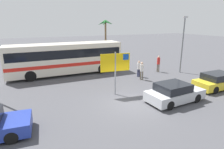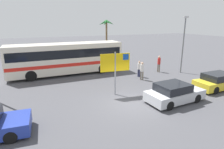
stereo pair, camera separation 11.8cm
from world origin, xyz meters
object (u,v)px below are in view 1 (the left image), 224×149
Objects in this scene: car_yellow at (219,81)px; pedestrian_near_sign at (158,62)px; car_silver at (174,93)px; pedestrian_by_bus at (139,68)px; ferry_sign at (116,64)px; pedestrian_crossing_lot at (142,69)px; bus_front_coach at (66,57)px.

pedestrian_near_sign is (-1.16, 6.34, 0.41)m from car_yellow.
pedestrian_by_bus reaches higher than car_silver.
pedestrian_by_bus is at bearing 45.53° from ferry_sign.
ferry_sign is 1.81× the size of pedestrian_near_sign.
pedestrian_by_bus is (0.28, 0.96, -0.07)m from pedestrian_crossing_lot.
pedestrian_near_sign reaches higher than car_yellow.
pedestrian_near_sign is at bearing -6.50° from pedestrian_by_bus.
car_silver is at bearing -120.68° from pedestrian_by_bus.
bus_front_coach is 7.43m from pedestrian_by_bus.
pedestrian_by_bus is (4.08, 3.31, -1.39)m from ferry_sign.
bus_front_coach is at bearing 137.77° from pedestrian_near_sign.
ferry_sign is at bearing -73.15° from bus_front_coach.
car_silver is 2.39× the size of pedestrian_crossing_lot.
car_silver is 6.26m from pedestrian_by_bus.
ferry_sign is at bearing -161.95° from pedestrian_by_bus.
pedestrian_crossing_lot reaches higher than car_yellow.
ferry_sign is 8.65m from car_yellow.
car_yellow is at bearing 2.87° from car_silver.
pedestrian_by_bus is at bearing 22.44° from pedestrian_crossing_lot.
car_yellow is at bearing -42.47° from bus_front_coach.
car_yellow is at bearing -97.52° from pedestrian_crossing_lot.
bus_front_coach is 2.77× the size of car_silver.
car_silver is at bearing -149.31° from pedestrian_crossing_lot.
pedestrian_crossing_lot reaches higher than pedestrian_by_bus.
car_silver is 5.18m from car_yellow.
car_yellow is (5.14, 0.59, -0.00)m from car_silver.
pedestrian_crossing_lot is at bearing -127.61° from pedestrian_by_bus.
car_yellow is 2.58× the size of pedestrian_crossing_lot.
car_yellow is at bearing -74.74° from pedestrian_by_bus.
car_silver is (5.22, -10.07, -1.15)m from bus_front_coach.
ferry_sign is at bearing 133.12° from car_silver.
car_silver is 0.93× the size of car_yellow.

